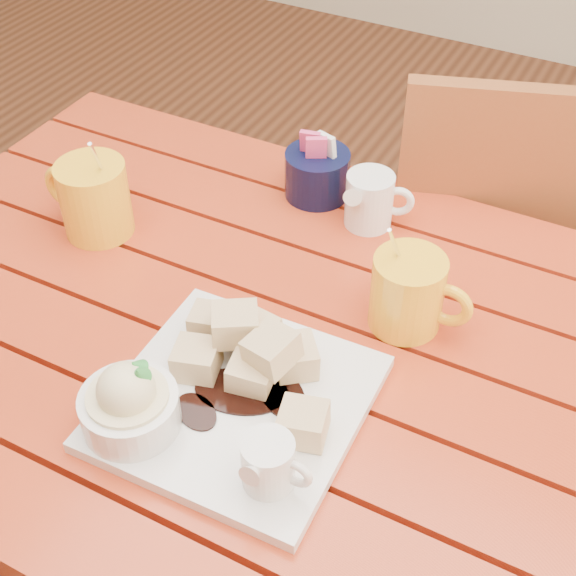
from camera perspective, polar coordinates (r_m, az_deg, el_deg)
The scene contains 7 objects.
table at distance 1.09m, azimuth -0.95°, elevation -7.35°, with size 1.20×0.79×0.75m.
dessert_plate at distance 0.91m, azimuth -5.49°, elevation -7.57°, with size 0.29×0.29×0.11m.
coffee_mug_left at distance 1.18m, azimuth -13.70°, elevation 6.30°, with size 0.14×0.10×0.17m.
coffee_mug_right at distance 1.01m, azimuth 8.64°, elevation -0.29°, with size 0.13×0.09×0.15m.
cream_pitcher at distance 1.17m, azimuth 5.89°, elevation 6.28°, with size 0.10×0.09×0.08m.
sugar_caddy at distance 1.23m, azimuth 2.09°, elevation 8.18°, with size 0.10×0.10×0.11m.
chair_far at distance 1.53m, azimuth 15.40°, elevation 1.75°, with size 0.56×0.56×0.93m.
Camera 1 is at (0.35, -0.62, 1.48)m, focal length 50.00 mm.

